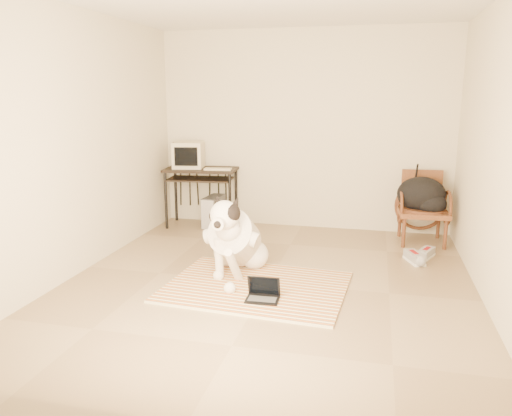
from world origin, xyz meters
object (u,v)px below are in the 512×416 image
(rattan_chair, at_px, (423,207))
(crt_monitor, at_px, (189,155))
(pc_tower, at_px, (214,211))
(computer_desk, at_px, (201,177))
(laptop, at_px, (263,294))
(dog, at_px, (235,240))
(backpack, at_px, (423,196))

(rattan_chair, bearing_deg, crt_monitor, 177.93)
(pc_tower, bearing_deg, crt_monitor, 177.45)
(pc_tower, bearing_deg, computer_desk, -174.75)
(computer_desk, relative_size, rattan_chair, 1.16)
(laptop, bearing_deg, dog, 124.59)
(laptop, bearing_deg, rattan_chair, 56.16)
(dog, distance_m, crt_monitor, 2.23)
(pc_tower, bearing_deg, laptop, -62.37)
(rattan_chair, distance_m, backpack, 0.18)
(computer_desk, distance_m, pc_tower, 0.52)
(laptop, distance_m, backpack, 2.76)
(laptop, height_order, crt_monitor, crt_monitor)
(rattan_chair, bearing_deg, pc_tower, 177.99)
(dog, bearing_deg, backpack, 38.91)
(pc_tower, relative_size, rattan_chair, 0.53)
(backpack, bearing_deg, pc_tower, 176.50)
(laptop, relative_size, rattan_chair, 0.34)
(laptop, relative_size, computer_desk, 0.29)
(dog, relative_size, crt_monitor, 2.74)
(pc_tower, distance_m, backpack, 2.82)
(rattan_chair, bearing_deg, laptop, -123.84)
(crt_monitor, bearing_deg, pc_tower, -2.55)
(dog, relative_size, backpack, 2.15)
(dog, bearing_deg, rattan_chair, 40.00)
(laptop, relative_size, crt_monitor, 0.66)
(dog, xyz_separation_m, computer_desk, (-0.99, 1.75, 0.35))
(computer_desk, xyz_separation_m, crt_monitor, (-0.19, 0.03, 0.30))
(computer_desk, xyz_separation_m, backpack, (2.96, -0.15, -0.10))
(pc_tower, bearing_deg, backpack, -3.50)
(dog, bearing_deg, crt_monitor, 123.51)
(crt_monitor, bearing_deg, dog, -56.49)
(computer_desk, relative_size, crt_monitor, 2.23)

